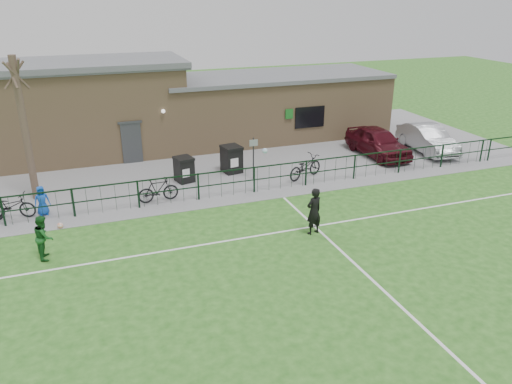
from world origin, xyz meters
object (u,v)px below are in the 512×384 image
object	(u,v)px
bicycle_c	(11,206)
ball_ground	(60,226)
bare_tree	(25,131)
car_maroon	(378,142)
outfield_player	(44,237)
sign_post	(253,158)
bicycle_e	(305,167)
wheelie_bin_right	(232,160)
car_silver	(428,139)
wheelie_bin_left	(184,170)
bicycle_d	(158,190)
spectator_child	(42,201)

from	to	relation	value
bicycle_c	ball_ground	distance (m)	2.43
bare_tree	car_maroon	size ratio (longest dim) A/B	1.35
outfield_player	bicycle_c	bearing A→B (deg)	21.10
sign_post	bicycle_e	world-z (taller)	sign_post
wheelie_bin_right	outfield_player	xyz separation A→B (m)	(-8.32, -5.95, 0.12)
car_silver	ball_ground	bearing A→B (deg)	-163.87
bicycle_e	ball_ground	bearing A→B (deg)	76.26
wheelie_bin_left	car_silver	world-z (taller)	car_silver
bare_tree	sign_post	world-z (taller)	bare_tree
wheelie_bin_left	ball_ground	bearing A→B (deg)	-162.43
bicycle_e	ball_ground	size ratio (longest dim) A/B	9.38
sign_post	bicycle_c	xyz separation A→B (m)	(-10.35, -0.90, -0.51)
bare_tree	bicycle_d	size ratio (longest dim) A/B	3.50
bicycle_d	ball_ground	distance (m)	4.14
ball_ground	wheelie_bin_left	bearing A→B (deg)	31.04
wheelie_bin_left	wheelie_bin_right	size ratio (longest dim) A/B	0.88
bicycle_e	ball_ground	xyz separation A→B (m)	(-10.92, -1.79, -0.46)
bare_tree	spectator_child	bearing A→B (deg)	-79.85
bicycle_d	wheelie_bin_right	bearing A→B (deg)	-61.92
bare_tree	ball_ground	size ratio (longest dim) A/B	27.05
bicycle_d	bicycle_e	distance (m)	7.03
bicycle_c	bicycle_e	world-z (taller)	bicycle_e
bicycle_c	bicycle_d	xyz separation A→B (m)	(5.68, -0.33, 0.02)
car_silver	spectator_child	distance (m)	19.74
wheelie_bin_right	ball_ground	distance (m)	8.77
wheelie_bin_right	bicycle_d	size ratio (longest dim) A/B	0.72
car_silver	outfield_player	bearing A→B (deg)	-158.00
wheelie_bin_right	spectator_child	distance (m)	8.82
bicycle_d	bicycle_e	world-z (taller)	bicycle_e
car_maroon	wheelie_bin_left	bearing A→B (deg)	-179.53
wheelie_bin_right	bicycle_d	xyz separation A→B (m)	(-3.99, -2.48, -0.10)
bare_tree	outfield_player	world-z (taller)	bare_tree
sign_post	spectator_child	distance (m)	9.27
car_silver	ball_ground	world-z (taller)	car_silver
spectator_child	ball_ground	distance (m)	1.69
bicycle_c	wheelie_bin_left	bearing A→B (deg)	-61.44
bare_tree	wheelie_bin_right	world-z (taller)	bare_tree
car_silver	spectator_child	world-z (taller)	car_silver
bicycle_c	bicycle_d	world-z (taller)	bicycle_d
bicycle_c	ball_ground	size ratio (longest dim) A/B	8.49
car_silver	spectator_child	xyz separation A→B (m)	(-19.65, -1.85, -0.12)
wheelie_bin_left	sign_post	xyz separation A→B (m)	(3.14, -0.76, 0.46)
car_maroon	bare_tree	bearing A→B (deg)	179.36
sign_post	wheelie_bin_right	bearing A→B (deg)	118.66
car_silver	bare_tree	bearing A→B (deg)	-173.99
bicycle_e	spectator_child	size ratio (longest dim) A/B	1.73
car_maroon	outfield_player	bearing A→B (deg)	-162.02
car_maroon	outfield_player	distance (m)	17.46
bicycle_c	spectator_child	size ratio (longest dim) A/B	1.57
bicycle_c	bare_tree	bearing A→B (deg)	-8.88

